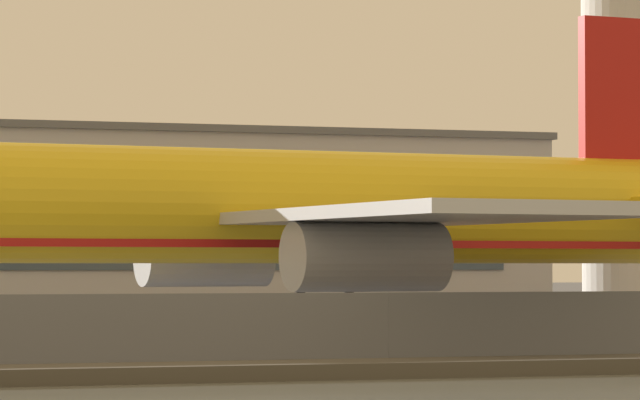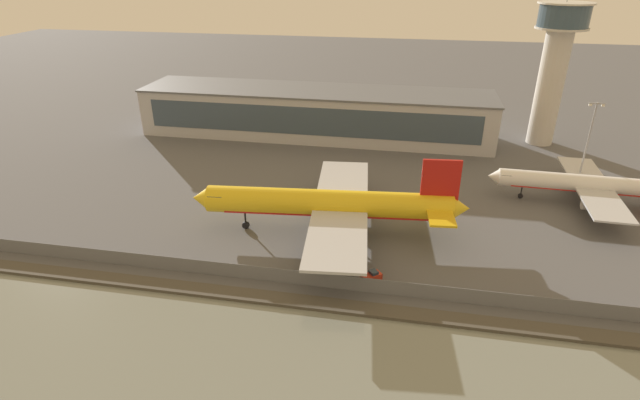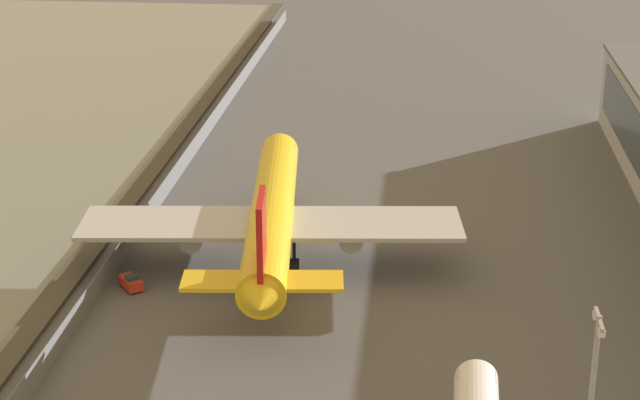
% 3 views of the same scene
% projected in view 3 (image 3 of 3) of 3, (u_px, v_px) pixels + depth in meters
% --- Properties ---
extents(ground_plane, '(500.00, 500.00, 0.00)m').
position_uv_depth(ground_plane, '(263.00, 257.00, 124.16)').
color(ground_plane, '#565659').
extents(shoreline_seawall, '(320.00, 3.00, 0.50)m').
position_uv_depth(shoreline_seawall, '(91.00, 248.00, 126.03)').
color(shoreline_seawall, '#474238').
rests_on(shoreline_seawall, ground).
extents(perimeter_fence, '(280.00, 0.10, 2.56)m').
position_uv_depth(perimeter_fence, '(128.00, 242.00, 125.24)').
color(perimeter_fence, slate).
rests_on(perimeter_fence, ground).
extents(cargo_jet_yellow, '(50.51, 43.40, 15.17)m').
position_uv_depth(cargo_jet_yellow, '(272.00, 215.00, 120.89)').
color(cargo_jet_yellow, yellow).
rests_on(cargo_jet_yellow, ground).
extents(baggage_tug, '(3.50, 3.25, 1.80)m').
position_uv_depth(baggage_tug, '(131.00, 282.00, 115.91)').
color(baggage_tug, red).
rests_on(baggage_tug, ground).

